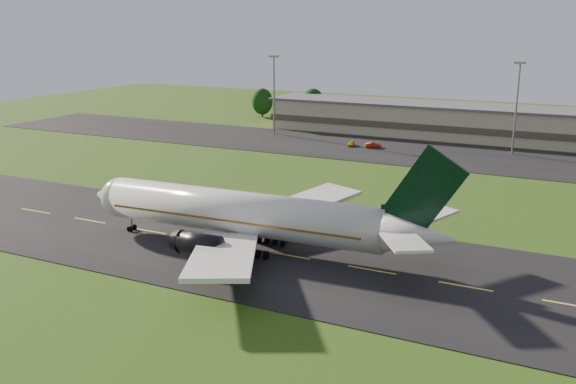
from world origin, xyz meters
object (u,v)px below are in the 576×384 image
at_px(airliner, 247,215).
at_px(light_mast_centre, 517,97).
at_px(light_mast_west, 274,85).
at_px(service_vehicle_b, 373,145).
at_px(service_vehicle_a, 351,143).
at_px(terminal, 529,127).

distance_m(airliner, light_mast_centre, 83.32).
xyz_separation_m(light_mast_west, service_vehicle_b, (29.75, -6.91, -12.02)).
relative_size(light_mast_west, service_vehicle_b, 5.38).
xyz_separation_m(airliner, service_vehicle_a, (-13.61, 72.74, -3.96)).
bearing_deg(service_vehicle_b, service_vehicle_a, 63.76).
relative_size(light_mast_west, light_mast_centre, 1.00).
xyz_separation_m(light_mast_centre, service_vehicle_a, (-35.61, -7.22, -12.04)).
height_order(airliner, light_mast_centre, light_mast_centre).
xyz_separation_m(light_mast_west, light_mast_centre, (60.00, 0.00, 0.00)).
bearing_deg(service_vehicle_b, light_mast_centre, -106.65).
height_order(terminal, service_vehicle_b, terminal).
relative_size(terminal, light_mast_west, 7.13).
bearing_deg(airliner, service_vehicle_b, 93.68).
bearing_deg(service_vehicle_a, service_vehicle_b, -10.50).
bearing_deg(terminal, light_mast_west, -165.24).
bearing_deg(terminal, light_mast_centre, -94.95).
distance_m(light_mast_west, light_mast_centre, 60.00).
xyz_separation_m(light_mast_centre, service_vehicle_b, (-30.25, -6.91, -12.02)).
relative_size(airliner, service_vehicle_b, 13.57).
relative_size(terminal, service_vehicle_b, 38.37).
height_order(terminal, light_mast_west, light_mast_west).
bearing_deg(airliner, light_mast_centre, 71.85).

